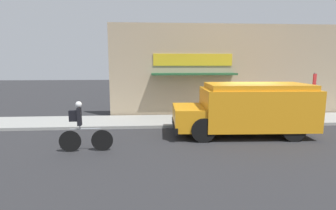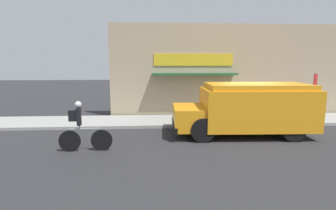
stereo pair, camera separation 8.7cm
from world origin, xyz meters
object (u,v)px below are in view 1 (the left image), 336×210
school_bus (248,108)px  trash_bin (243,109)px  cyclist (82,128)px  stop_sign_post (314,89)px

school_bus → trash_bin: bearing=75.7°
school_bus → cyclist: bearing=-163.0°
school_bus → stop_sign_post: stop_sign_post is taller
school_bus → trash_bin: (0.75, 2.54, -0.50)m
trash_bin → stop_sign_post: bearing=-15.8°
school_bus → stop_sign_post: size_ratio=2.41×
cyclist → trash_bin: bearing=29.0°
cyclist → trash_bin: 8.14m
cyclist → trash_bin: size_ratio=1.83×
school_bus → cyclist: size_ratio=3.19×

